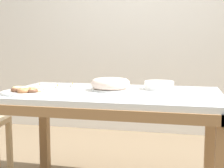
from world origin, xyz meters
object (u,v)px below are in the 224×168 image
at_px(cake_chocolate_round, 110,84).
at_px(tealight_centre, 40,86).
at_px(tealight_right_edge, 73,85).
at_px(pastry_platter, 27,91).
at_px(tealight_left_edge, 58,87).
at_px(plate_stack, 159,85).

height_order(cake_chocolate_round, tealight_centre, cake_chocolate_round).
distance_m(cake_chocolate_round, tealight_right_edge, 0.37).
bearing_deg(tealight_centre, pastry_platter, -79.03).
bearing_deg(tealight_left_edge, plate_stack, 6.89).
bearing_deg(plate_stack, tealight_right_edge, 178.04).
bearing_deg(cake_chocolate_round, plate_stack, 20.05).
height_order(pastry_platter, plate_stack, plate_stack).
height_order(plate_stack, tealight_left_edge, plate_stack).
distance_m(tealight_centre, tealight_right_edge, 0.25).
bearing_deg(pastry_platter, tealight_left_edge, 72.26).
distance_m(tealight_left_edge, tealight_centre, 0.15).
distance_m(plate_stack, tealight_left_edge, 0.75).
bearing_deg(tealight_left_edge, pastry_platter, -107.74).
bearing_deg(pastry_platter, plate_stack, 24.49).
height_order(cake_chocolate_round, plate_stack, cake_chocolate_round).
bearing_deg(tealight_centre, tealight_left_edge, -6.76).
bearing_deg(tealight_right_edge, pastry_platter, -112.63).
distance_m(pastry_platter, plate_stack, 0.91).
height_order(tealight_left_edge, tealight_right_edge, same).
relative_size(pastry_platter, tealight_right_edge, 8.38).
relative_size(tealight_left_edge, tealight_right_edge, 1.00).
bearing_deg(pastry_platter, tealight_centre, 100.97).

